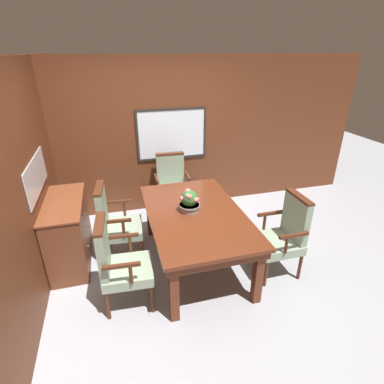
# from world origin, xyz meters

# --- Properties ---
(ground_plane) EXTENTS (14.00, 14.00, 0.00)m
(ground_plane) POSITION_xyz_m (0.00, 0.00, 0.00)
(ground_plane) COLOR #93969E
(wall_back) EXTENTS (7.20, 0.08, 2.45)m
(wall_back) POSITION_xyz_m (0.00, 1.84, 1.23)
(wall_back) COLOR #5B2D19
(wall_back) RESTS_ON ground_plane
(wall_left) EXTENTS (0.08, 7.20, 2.45)m
(wall_left) POSITION_xyz_m (-1.60, 0.00, 1.22)
(wall_left) COLOR #5B2D19
(wall_left) RESTS_ON ground_plane
(dining_table) EXTENTS (1.12, 1.84, 0.74)m
(dining_table) POSITION_xyz_m (0.18, 0.18, 0.65)
(dining_table) COLOR #562614
(dining_table) RESTS_ON ground_plane
(chair_right_near) EXTENTS (0.51, 0.54, 1.02)m
(chair_right_near) POSITION_xyz_m (1.15, -0.24, 0.53)
(chair_right_near) COLOR #472314
(chair_right_near) RESTS_ON ground_plane
(chair_left_near) EXTENTS (0.55, 0.56, 1.02)m
(chair_left_near) POSITION_xyz_m (-0.77, -0.25, 0.53)
(chair_left_near) COLOR #472314
(chair_left_near) RESTS_ON ground_plane
(chair_left_far) EXTENTS (0.55, 0.57, 1.02)m
(chair_left_far) POSITION_xyz_m (-0.77, 0.59, 0.53)
(chair_left_far) COLOR #472314
(chair_left_far) RESTS_ON ground_plane
(chair_head_far) EXTENTS (0.55, 0.53, 1.02)m
(chair_head_far) POSITION_xyz_m (0.18, 1.53, 0.53)
(chair_head_far) COLOR #472314
(chair_head_far) RESTS_ON ground_plane
(potted_plant) EXTENTS (0.26, 0.26, 0.28)m
(potted_plant) POSITION_xyz_m (0.12, 0.24, 0.86)
(potted_plant) COLOR gray
(potted_plant) RESTS_ON dining_table
(sideboard_cabinet) EXTENTS (0.46, 1.08, 0.85)m
(sideboard_cabinet) POSITION_xyz_m (-1.34, 0.66, 0.43)
(sideboard_cabinet) COLOR brown
(sideboard_cabinet) RESTS_ON ground_plane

